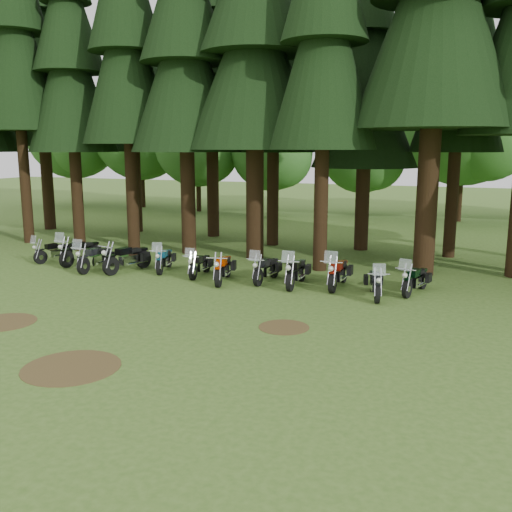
# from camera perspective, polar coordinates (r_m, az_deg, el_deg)

# --- Properties ---
(ground) EXTENTS (120.00, 120.00, 0.00)m
(ground) POSITION_cam_1_polar(r_m,az_deg,el_deg) (17.26, -12.10, -5.75)
(ground) COLOR #3E6320
(ground) RESTS_ON ground
(pine_front_2) EXTENTS (4.32, 4.32, 16.22)m
(pine_front_2) POSITION_cam_1_polar(r_m,az_deg,el_deg) (30.67, -18.26, 19.46)
(pine_front_2) COLOR #311F10
(pine_front_2) RESTS_ON ground
(pine_front_3) EXTENTS (4.32, 4.32, 17.57)m
(pine_front_3) POSITION_cam_1_polar(r_m,az_deg,el_deg) (28.52, -12.97, 22.07)
(pine_front_3) COLOR #311F10
(pine_front_3) RESTS_ON ground
(pine_front_4) EXTENTS (4.95, 4.95, 16.33)m
(pine_front_4) POSITION_cam_1_polar(r_m,az_deg,el_deg) (26.72, -7.18, 21.40)
(pine_front_4) COLOR #311F10
(pine_front_4) RESTS_ON ground
(pine_front_5) EXTENTS (5.81, 5.81, 16.72)m
(pine_front_5) POSITION_cam_1_polar(r_m,az_deg,el_deg) (25.44, -0.12, 22.55)
(pine_front_5) COLOR #311F10
(pine_front_5) RESTS_ON ground
(pine_front_6) EXTENTS (4.15, 4.15, 16.75)m
(pine_front_6) POSITION_cam_1_polar(r_m,az_deg,el_deg) (23.08, 6.94, 23.74)
(pine_front_6) COLOR #311F10
(pine_front_6) RESTS_ON ground
(pine_back_0) EXTENTS (5.00, 5.00, 17.21)m
(pine_back_0) POSITION_cam_1_polar(r_m,az_deg,el_deg) (36.48, -20.95, 18.79)
(pine_back_0) COLOR #311F10
(pine_back_0) RESTS_ON ground
(pine_back_1) EXTENTS (4.52, 4.52, 16.22)m
(pine_back_1) POSITION_cam_1_polar(r_m,az_deg,el_deg) (33.97, -12.41, 18.85)
(pine_back_1) COLOR #311F10
(pine_back_1) RESTS_ON ground
(pine_back_2) EXTENTS (4.85, 4.85, 16.30)m
(pine_back_2) POSITION_cam_1_polar(r_m,az_deg,el_deg) (31.63, -4.54, 19.76)
(pine_back_2) COLOR #311F10
(pine_back_2) RESTS_ON ground
(pine_back_3) EXTENTS (4.35, 4.35, 16.20)m
(pine_back_3) POSITION_cam_1_polar(r_m,az_deg,el_deg) (28.75, 1.77, 20.56)
(pine_back_3) COLOR #311F10
(pine_back_3) RESTS_ON ground
(pine_back_4) EXTENTS (4.94, 4.94, 13.78)m
(pine_back_4) POSITION_cam_1_polar(r_m,az_deg,el_deg) (27.66, 11.03, 17.73)
(pine_back_4) COLOR #311F10
(pine_back_4) RESTS_ON ground
(pine_back_5) EXTENTS (3.94, 3.94, 16.33)m
(pine_back_5) POSITION_cam_1_polar(r_m,az_deg,el_deg) (27.03, 20.01, 20.73)
(pine_back_5) COLOR #311F10
(pine_back_5) RESTS_ON ground
(decid_0) EXTENTS (8.00, 7.78, 10.00)m
(decid_0) POSITION_cam_1_polar(r_m,az_deg,el_deg) (50.05, -17.58, 11.59)
(decid_0) COLOR #311F10
(decid_0) RESTS_ON ground
(decid_1) EXTENTS (7.91, 7.69, 9.88)m
(decid_1) POSITION_cam_1_polar(r_m,az_deg,el_deg) (46.88, -11.24, 11.88)
(decid_1) COLOR #311F10
(decid_1) RESTS_ON ground
(decid_2) EXTENTS (6.72, 6.53, 8.40)m
(decid_2) POSITION_cam_1_polar(r_m,az_deg,el_deg) (43.24, -5.61, 10.97)
(decid_2) COLOR #311F10
(decid_2) RESTS_ON ground
(decid_3) EXTENTS (6.12, 5.95, 7.65)m
(decid_3) POSITION_cam_1_polar(r_m,az_deg,el_deg) (41.28, 1.83, 10.40)
(decid_3) COLOR #311F10
(decid_3) RESTS_ON ground
(decid_4) EXTENTS (5.93, 5.76, 7.41)m
(decid_4) POSITION_cam_1_polar(r_m,az_deg,el_deg) (40.76, 10.89, 10.01)
(decid_4) COLOR #311F10
(decid_4) RESTS_ON ground
(decid_5) EXTENTS (8.45, 8.21, 10.56)m
(decid_5) POSITION_cam_1_polar(r_m,az_deg,el_deg) (39.44, 20.66, 12.20)
(decid_5) COLOR #311F10
(decid_5) RESTS_ON ground
(dirt_patch_0) EXTENTS (1.80, 1.80, 0.01)m
(dirt_patch_0) POSITION_cam_1_polar(r_m,az_deg,el_deg) (17.67, -23.93, -6.07)
(dirt_patch_0) COLOR #4C3D1E
(dirt_patch_0) RESTS_ON ground
(dirt_patch_1) EXTENTS (1.40, 1.40, 0.01)m
(dirt_patch_1) POSITION_cam_1_polar(r_m,az_deg,el_deg) (15.76, 2.81, -7.12)
(dirt_patch_1) COLOR #4C3D1E
(dirt_patch_1) RESTS_ON ground
(dirt_patch_2) EXTENTS (2.20, 2.20, 0.01)m
(dirt_patch_2) POSITION_cam_1_polar(r_m,az_deg,el_deg) (13.67, -17.98, -10.54)
(dirt_patch_2) COLOR #4C3D1E
(dirt_patch_2) RESTS_ON ground
(motorcycle_0) EXTENTS (0.87, 1.96, 1.25)m
(motorcycle_0) POSITION_cam_1_polar(r_m,az_deg,el_deg) (25.92, -19.48, 0.38)
(motorcycle_0) COLOR black
(motorcycle_0) RESTS_ON ground
(motorcycle_1) EXTENTS (0.54, 2.40, 1.50)m
(motorcycle_1) POSITION_cam_1_polar(r_m,az_deg,el_deg) (25.02, -17.13, 0.36)
(motorcycle_1) COLOR black
(motorcycle_1) RESTS_ON ground
(motorcycle_2) EXTENTS (0.42, 2.26, 1.43)m
(motorcycle_2) POSITION_cam_1_polar(r_m,az_deg,el_deg) (23.57, -15.74, -0.26)
(motorcycle_2) COLOR black
(motorcycle_2) RESTS_ON ground
(motorcycle_3) EXTENTS (0.73, 2.37, 0.98)m
(motorcycle_3) POSITION_cam_1_polar(r_m,az_deg,el_deg) (23.07, -12.71, -0.30)
(motorcycle_3) COLOR black
(motorcycle_3) RESTS_ON ground
(motorcycle_4) EXTENTS (0.83, 2.08, 1.32)m
(motorcycle_4) POSITION_cam_1_polar(r_m,az_deg,el_deg) (22.88, -9.16, -0.41)
(motorcycle_4) COLOR black
(motorcycle_4) RESTS_ON ground
(motorcycle_5) EXTENTS (0.45, 1.99, 1.25)m
(motorcycle_5) POSITION_cam_1_polar(r_m,az_deg,el_deg) (21.81, -5.65, -0.94)
(motorcycle_5) COLOR black
(motorcycle_5) RESTS_ON ground
(motorcycle_6) EXTENTS (0.65, 2.26, 0.93)m
(motorcycle_6) POSITION_cam_1_polar(r_m,az_deg,el_deg) (20.80, -3.31, -1.33)
(motorcycle_6) COLOR black
(motorcycle_6) RESTS_ON ground
(motorcycle_7) EXTENTS (0.43, 2.14, 1.34)m
(motorcycle_7) POSITION_cam_1_polar(r_m,az_deg,el_deg) (20.79, 1.03, -1.39)
(motorcycle_7) COLOR black
(motorcycle_7) RESTS_ON ground
(motorcycle_8) EXTENTS (0.46, 2.33, 1.46)m
(motorcycle_8) POSITION_cam_1_polar(r_m,az_deg,el_deg) (20.21, 4.04, -1.66)
(motorcycle_8) COLOR black
(motorcycle_8) RESTS_ON ground
(motorcycle_9) EXTENTS (0.44, 2.37, 1.50)m
(motorcycle_9) POSITION_cam_1_polar(r_m,az_deg,el_deg) (20.15, 8.22, -1.75)
(motorcycle_9) COLOR black
(motorcycle_9) RESTS_ON ground
(motorcycle_10) EXTENTS (0.83, 2.11, 1.34)m
(motorcycle_10) POSITION_cam_1_polar(r_m,az_deg,el_deg) (19.06, 11.81, -2.77)
(motorcycle_10) COLOR black
(motorcycle_10) RESTS_ON ground
(motorcycle_11) EXTENTS (0.77, 2.13, 1.35)m
(motorcycle_11) POSITION_cam_1_polar(r_m,az_deg,el_deg) (19.88, 15.63, -2.36)
(motorcycle_11) COLOR black
(motorcycle_11) RESTS_ON ground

